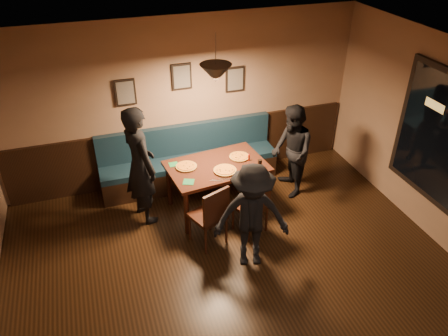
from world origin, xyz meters
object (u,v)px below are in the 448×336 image
chair_near_left (208,214)px  soda_glass (260,164)px  tabasco_bottle (249,157)px  diner_front (252,217)px  dining_table (217,187)px  diner_left (140,166)px  diner_right (292,152)px  booth_bench (189,158)px  chair_near_right (250,205)px

chair_near_left → soda_glass: 1.14m
soda_glass → tabasco_bottle: (-0.08, 0.25, -0.00)m
diner_front → tabasco_bottle: diner_front is taller
dining_table → diner_front: (0.06, -1.31, 0.37)m
diner_left → diner_right: bearing=-110.4°
diner_right → chair_near_left: bearing=-57.2°
diner_right → tabasco_bottle: bearing=-78.1°
diner_left → diner_right: (2.41, -0.09, -0.15)m
diner_left → soda_glass: diner_left is taller
dining_table → soda_glass: bearing=-30.6°
chair_near_left → tabasco_bottle: 1.20m
diner_front → chair_near_left: bearing=142.9°
booth_bench → soda_glass: bearing=-52.8°
chair_near_left → diner_left: (-0.76, 0.87, 0.44)m
chair_near_left → chair_near_right: (0.66, 0.05, -0.03)m
tabasco_bottle → diner_left: bearing=174.8°
diner_front → soda_glass: diner_front is taller
chair_near_left → diner_left: diner_left is taller
booth_bench → dining_table: bearing=-74.4°
booth_bench → chair_near_right: 1.60m
dining_table → chair_near_left: chair_near_left is taller
diner_front → diner_right: bearing=63.3°
tabasco_bottle → chair_near_right: bearing=-108.6°
diner_left → diner_front: 1.87m
dining_table → tabasco_bottle: size_ratio=11.76×
chair_near_left → diner_left: bearing=109.5°
booth_bench → diner_front: bearing=-82.3°
diner_right → diner_front: 1.82m
chair_near_right → diner_front: diner_front is taller
soda_glass → tabasco_bottle: bearing=108.4°
chair_near_left → diner_front: bearing=-74.1°
dining_table → diner_left: 1.26m
diner_front → tabasco_bottle: (0.46, 1.29, 0.09)m
booth_bench → diner_left: size_ratio=1.61×
dining_table → tabasco_bottle: tabasco_bottle is taller
chair_near_left → chair_near_right: bearing=-17.1°
diner_left → soda_glass: size_ratio=13.86×
diner_right → diner_front: size_ratio=1.02×
dining_table → diner_right: (1.28, 0.04, 0.38)m
booth_bench → diner_left: 1.22m
diner_front → soda_glass: size_ratio=11.36×
booth_bench → diner_right: (1.51, -0.78, 0.28)m
dining_table → soda_glass: (0.60, -0.27, 0.46)m
soda_glass → diner_right: bearing=24.0°
diner_left → chair_near_left: bearing=-157.2°
diner_front → diner_left: bearing=145.2°
chair_near_left → diner_right: diner_right is taller
booth_bench → diner_right: size_ratio=1.93×
diner_right → tabasco_bottle: (-0.77, -0.06, 0.08)m
chair_near_right → diner_right: size_ratio=0.59×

